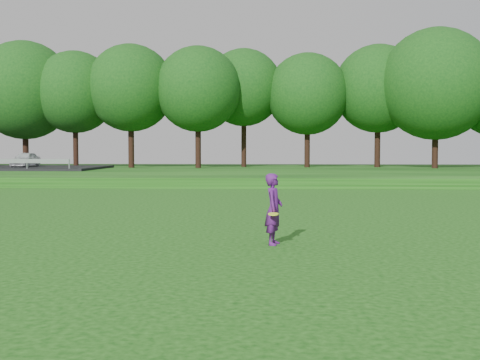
{
  "coord_description": "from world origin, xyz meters",
  "views": [
    {
      "loc": [
        1.78,
        -14.31,
        2.24
      ],
      "look_at": [
        0.83,
        3.65,
        1.3
      ],
      "focal_mm": 45.0,
      "sensor_mm": 36.0,
      "label": 1
    }
  ],
  "objects": [
    {
      "name": "ground",
      "position": [
        0.0,
        0.0,
        0.0
      ],
      "size": [
        140.0,
        140.0,
        0.0
      ],
      "primitive_type": "plane",
      "color": "#0F3D0B",
      "rests_on": "ground"
    },
    {
      "name": "treeline",
      "position": [
        0.0,
        38.0,
        8.1
      ],
      "size": [
        104.0,
        7.0,
        15.0
      ],
      "primitive_type": null,
      "color": "#0E4012",
      "rests_on": "berm"
    },
    {
      "name": "woman",
      "position": [
        1.83,
        -0.35,
        0.83
      ],
      "size": [
        0.5,
        0.84,
        1.67
      ],
      "color": "#56186D",
      "rests_on": "ground"
    },
    {
      "name": "berm",
      "position": [
        0.0,
        34.0,
        0.3
      ],
      "size": [
        130.0,
        30.0,
        0.6
      ],
      "primitive_type": "cube",
      "color": "#0F3D0B",
      "rests_on": "ground"
    },
    {
      "name": "walking_path",
      "position": [
        0.0,
        20.0,
        0.02
      ],
      "size": [
        130.0,
        1.6,
        0.04
      ],
      "primitive_type": "cube",
      "color": "gray",
      "rests_on": "ground"
    }
  ]
}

